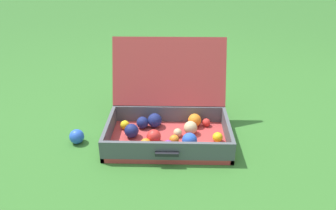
# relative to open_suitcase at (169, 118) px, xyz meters

# --- Properties ---
(ground_plane) EXTENTS (16.00, 16.00, 0.00)m
(ground_plane) POSITION_rel_open_suitcase_xyz_m (-0.05, -0.03, -0.10)
(ground_plane) COLOR #336B28
(open_suitcase) EXTENTS (0.63, 0.56, 0.48)m
(open_suitcase) POSITION_rel_open_suitcase_xyz_m (0.00, 0.00, 0.00)
(open_suitcase) COLOR #B23838
(open_suitcase) RESTS_ON ground
(stray_ball_on_grass) EXTENTS (0.08, 0.08, 0.08)m
(stray_ball_on_grass) POSITION_rel_open_suitcase_xyz_m (-0.48, -0.09, -0.07)
(stray_ball_on_grass) COLOR blue
(stray_ball_on_grass) RESTS_ON ground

